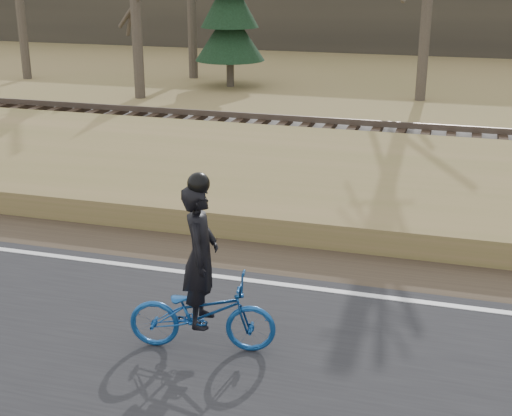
# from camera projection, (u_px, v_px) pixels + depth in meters

# --- Properties ---
(ground) EXTENTS (120.00, 120.00, 0.00)m
(ground) POSITION_uv_depth(u_px,v_px,m) (107.00, 272.00, 10.96)
(ground) COLOR olive
(ground) RESTS_ON ground
(road) EXTENTS (120.00, 6.00, 0.06)m
(road) POSITION_uv_depth(u_px,v_px,m) (11.00, 351.00, 8.69)
(road) COLOR black
(road) RESTS_ON ground
(edge_line) EXTENTS (120.00, 0.12, 0.01)m
(edge_line) POSITION_uv_depth(u_px,v_px,m) (113.00, 263.00, 11.12)
(edge_line) COLOR silver
(edge_line) RESTS_ON road
(shoulder) EXTENTS (120.00, 1.60, 0.04)m
(shoulder) POSITION_uv_depth(u_px,v_px,m) (141.00, 243.00, 12.04)
(shoulder) COLOR #473A2B
(shoulder) RESTS_ON ground
(embankment) EXTENTS (120.00, 5.00, 0.44)m
(embankment) POSITION_uv_depth(u_px,v_px,m) (203.00, 181.00, 14.69)
(embankment) COLOR olive
(embankment) RESTS_ON ground
(ballast) EXTENTS (120.00, 3.00, 0.45)m
(ballast) POSITION_uv_depth(u_px,v_px,m) (255.00, 139.00, 18.13)
(ballast) COLOR slate
(ballast) RESTS_ON ground
(railroad) EXTENTS (120.00, 2.40, 0.29)m
(railroad) POSITION_uv_depth(u_px,v_px,m) (255.00, 128.00, 18.03)
(railroad) COLOR black
(railroad) RESTS_ON ballast
(cyclist) EXTENTS (1.86, 0.93, 2.23)m
(cyclist) POSITION_uv_depth(u_px,v_px,m) (202.00, 295.00, 8.48)
(cyclist) COLOR navy
(cyclist) RESTS_ON road
(bare_tree_near_left) EXTENTS (0.36, 0.36, 6.45)m
(bare_tree_near_left) POSITION_uv_depth(u_px,v_px,m) (135.00, 2.00, 23.73)
(bare_tree_near_left) COLOR #50483B
(bare_tree_near_left) RESTS_ON ground
(conifer) EXTENTS (2.60, 2.60, 6.51)m
(conifer) POSITION_uv_depth(u_px,v_px,m) (229.00, 2.00, 26.02)
(conifer) COLOR #50483B
(conifer) RESTS_ON ground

